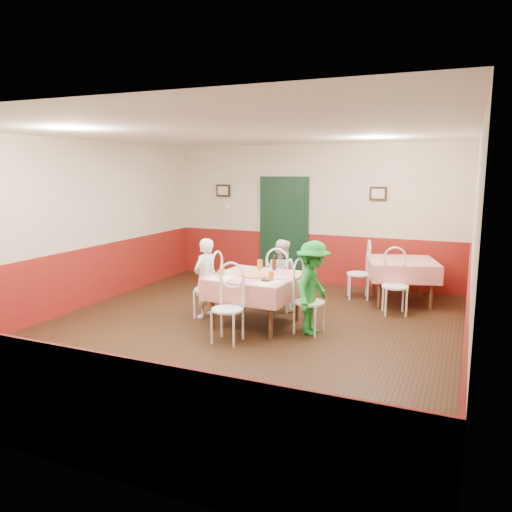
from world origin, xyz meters
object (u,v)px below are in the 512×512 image
at_px(chair_far, 280,284).
at_px(pizza, 257,275).
at_px(glass_c, 260,265).
at_px(glass_b, 271,276).
at_px(chair_second_b, 395,287).
at_px(beer_bottle, 274,264).
at_px(second_table, 401,282).
at_px(chair_right, 309,302).
at_px(main_table, 256,300).
at_px(wallet, 265,280).
at_px(chair_left, 208,289).
at_px(diner_left, 205,278).
at_px(diner_right, 313,288).
at_px(glass_a, 222,272).
at_px(chair_near, 227,310).
at_px(chair_second_a, 358,274).
at_px(diner_far, 281,275).

height_order(chair_far, pizza, chair_far).
bearing_deg(glass_c, glass_b, -55.57).
relative_size(chair_second_b, beer_bottle, 4.01).
bearing_deg(pizza, second_table, 50.29).
bearing_deg(chair_far, pizza, 81.99).
height_order(chair_right, glass_b, chair_right).
bearing_deg(chair_second_b, beer_bottle, -166.12).
xyz_separation_m(main_table, glass_b, (0.34, -0.25, 0.45)).
distance_m(main_table, chair_right, 0.85).
relative_size(main_table, pizza, 2.51).
xyz_separation_m(glass_c, wallet, (0.39, -0.71, -0.07)).
relative_size(chair_left, beer_bottle, 4.01).
xyz_separation_m(second_table, diner_left, (-2.73, -2.10, 0.25)).
xyz_separation_m(glass_b, diner_right, (0.56, 0.19, -0.16)).
bearing_deg(chair_left, wallet, 69.96).
height_order(glass_b, beer_bottle, beer_bottle).
height_order(chair_left, chair_far, same).
relative_size(pizza, glass_a, 3.79).
bearing_deg(wallet, chair_near, -117.97).
bearing_deg(chair_right, diner_right, -88.00).
xyz_separation_m(chair_far, glass_a, (-0.50, -1.09, 0.37)).
bearing_deg(chair_second_a, beer_bottle, -45.14).
bearing_deg(wallet, glass_b, 45.07).
relative_size(chair_far, diner_left, 0.72).
bearing_deg(diner_far, chair_second_a, -127.86).
height_order(second_table, glass_b, glass_b).
xyz_separation_m(chair_second_b, glass_c, (-1.94, -1.00, 0.39)).
bearing_deg(second_table, chair_second_a, 180.00).
bearing_deg(chair_left, diner_left, -95.86).
relative_size(glass_b, wallet, 1.20).
bearing_deg(glass_c, wallet, -61.59).
relative_size(chair_near, diner_left, 0.72).
xyz_separation_m(second_table, chair_right, (-0.98, -2.21, 0.08)).
relative_size(glass_a, beer_bottle, 0.57).
height_order(glass_a, beer_bottle, beer_bottle).
bearing_deg(second_table, diner_far, -144.64).
height_order(main_table, wallet, wallet).
bearing_deg(glass_a, main_table, 28.42).
distance_m(chair_left, chair_second_a, 2.85).
xyz_separation_m(chair_second_a, beer_bottle, (-0.95, -1.76, 0.42)).
relative_size(diner_far, diner_right, 0.89).
xyz_separation_m(chair_second_b, diner_right, (-0.93, -1.46, 0.22)).
height_order(diner_far, diner_right, diner_right).
xyz_separation_m(glass_c, diner_far, (0.17, 0.49, -0.25)).
bearing_deg(chair_second_a, chair_far, -54.83).
bearing_deg(chair_far, second_table, -149.40).
height_order(glass_a, diner_far, diner_far).
distance_m(chair_far, chair_second_a, 1.66).
bearing_deg(diner_far, wallet, 101.58).
distance_m(chair_near, glass_a, 0.81).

